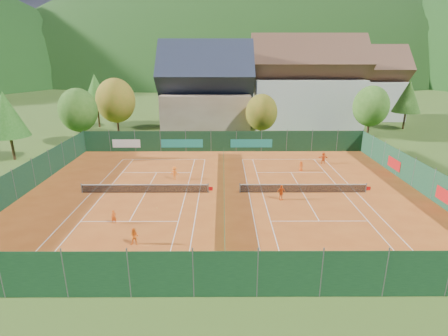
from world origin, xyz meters
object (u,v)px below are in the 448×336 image
player_right_near (281,192)px  ball_hopper (428,258)px  player_left_near (114,217)px  player_left_mid (134,237)px  hotel_block_a (306,87)px  player_right_far_a (301,166)px  player_right_far_b (323,158)px  chalet (206,95)px  player_left_far (175,173)px  hotel_block_b (362,88)px

player_right_near → ball_hopper: bearing=-73.1°
player_left_near → player_left_mid: bearing=-68.7°
hotel_block_a → player_left_near: bearing=-120.4°
player_right_far_a → player_right_near: bearing=50.5°
player_left_near → player_right_far_b: player_right_far_b is taller
ball_hopper → player_right_far_a: (-4.15, 19.95, 0.04)m
ball_hopper → chalet: bearing=111.0°
chalet → ball_hopper: bearing=-69.0°
hotel_block_a → player_right_far_b: 27.01m
ball_hopper → player_left_mid: (-20.09, 2.69, 0.12)m
player_left_mid → player_right_near: player_right_near is taller
player_right_near → player_right_far_b: bearing=39.2°
player_left_far → ball_hopper: bearing=152.9°
player_left_mid → player_right_far_b: player_right_far_b is taller
player_right_far_a → player_right_far_b: 4.54m
hotel_block_a → player_right_far_b: bearing=-97.0°
hotel_block_a → hotel_block_b: 16.14m
hotel_block_b → player_left_near: 64.38m
hotel_block_a → hotel_block_b: hotel_block_a is taller
player_left_far → player_right_far_a: player_left_far is taller
hotel_block_b → player_right_far_b: (-17.20, -33.99, -5.89)m
player_right_far_a → player_right_far_b: bearing=-156.4°
hotel_block_a → ball_hopper: size_ratio=27.00×
hotel_block_a → player_right_far_b: size_ratio=14.72×
hotel_block_a → player_left_near: (-25.14, -42.76, -6.78)m
hotel_block_b → player_right_far_a: 42.72m
ball_hopper → player_left_far: size_ratio=0.54×
player_left_near → player_right_far_a: size_ratio=1.01×
chalet → ball_hopper: size_ratio=20.25×
ball_hopper → player_right_far_b: player_right_far_b is taller
player_left_near → player_left_mid: 4.22m
hotel_block_a → hotel_block_b: size_ratio=1.25×
player_left_far → player_right_far_b: size_ratio=1.02×
player_right_far_b → player_right_far_a: bearing=37.2°
player_left_far → player_left_mid: bearing=100.3°
player_left_far → player_right_far_b: (18.34, 5.89, -0.01)m
player_right_near → player_right_far_b: player_right_near is taller
hotel_block_b → player_right_near: bearing=-118.2°
player_right_far_a → player_left_far: bearing=-4.8°
hotel_block_b → player_left_far: 53.74m
player_right_far_a → chalet: bearing=-77.9°
player_left_mid → player_right_far_b: bearing=45.3°
ball_hopper → hotel_block_b: bearing=73.8°
player_left_near → player_right_far_b: 27.61m
player_left_far → player_right_near: player_right_near is taller
chalet → player_right_far_a: (12.31, -22.89, -6.03)m
hotel_block_b → player_left_mid: 65.64m
player_right_far_a → player_left_mid: bearing=31.1°
player_left_far → hotel_block_b: bearing=-117.0°
player_left_near → player_left_far: (3.59, 10.88, 0.14)m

